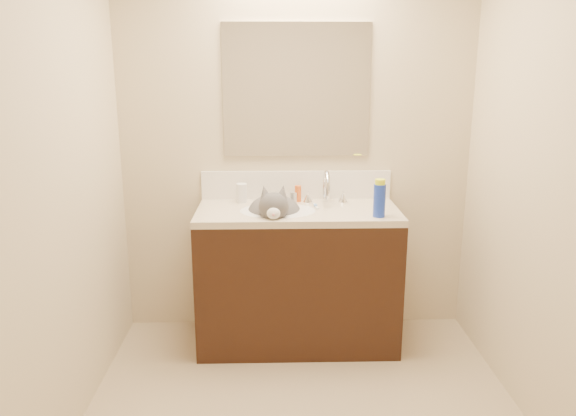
{
  "coord_description": "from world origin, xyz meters",
  "views": [
    {
      "loc": [
        -0.14,
        -2.25,
        1.71
      ],
      "look_at": [
        -0.06,
        0.92,
        0.88
      ],
      "focal_mm": 35.0,
      "sensor_mm": 36.0,
      "label": 1
    }
  ],
  "objects": [
    {
      "name": "spray_can",
      "position": [
        0.45,
        0.8,
        0.95
      ],
      "size": [
        0.09,
        0.09,
        0.19
      ],
      "primitive_type": "cylinder",
      "rotation": [
        0.0,
        0.0,
        -0.29
      ],
      "color": "#1B38BD",
      "rests_on": "counter_slab"
    },
    {
      "name": "amber_bottle",
      "position": [
        0.01,
        1.16,
        0.91
      ],
      "size": [
        0.05,
        0.05,
        0.1
      ],
      "primitive_type": "cylinder",
      "rotation": [
        0.0,
        0.0,
        -0.28
      ],
      "color": "#DE5A1A",
      "rests_on": "counter_slab"
    },
    {
      "name": "pill_bottle",
      "position": [
        -0.34,
        1.15,
        0.92
      ],
      "size": [
        0.08,
        0.08,
        0.12
      ],
      "primitive_type": "cylinder",
      "rotation": [
        0.0,
        0.0,
        0.19
      ],
      "color": "white",
      "rests_on": "counter_slab"
    },
    {
      "name": "toothbrush_head",
      "position": [
        0.11,
        1.02,
        0.87
      ],
      "size": [
        0.02,
        0.03,
        0.02
      ],
      "primitive_type": "cube",
      "rotation": [
        0.0,
        0.0,
        0.11
      ],
      "color": "#6D9CE9",
      "rests_on": "counter_slab"
    },
    {
      "name": "basin",
      "position": [
        -0.12,
        0.94,
        0.79
      ],
      "size": [
        0.45,
        0.36,
        0.14
      ],
      "primitive_type": "ellipsoid",
      "color": "white",
      "rests_on": "vanity_cabinet"
    },
    {
      "name": "mirror",
      "position": [
        0.0,
        1.24,
        1.54
      ],
      "size": [
        0.9,
        0.02,
        0.8
      ],
      "primitive_type": "cube",
      "color": "white",
      "rests_on": "room_shell"
    },
    {
      "name": "silver_jar",
      "position": [
        -0.02,
        1.16,
        0.89
      ],
      "size": [
        0.06,
        0.06,
        0.06
      ],
      "primitive_type": "cylinder",
      "rotation": [
        0.0,
        0.0,
        -0.15
      ],
      "color": "#B7B7BC",
      "rests_on": "counter_slab"
    },
    {
      "name": "faucet",
      "position": [
        0.18,
        1.11,
        0.95
      ],
      "size": [
        0.28,
        0.2,
        0.21
      ],
      "color": "silver",
      "rests_on": "counter_slab"
    },
    {
      "name": "counter_slab",
      "position": [
        0.0,
        0.97,
        0.84
      ],
      "size": [
        1.2,
        0.55,
        0.04
      ],
      "primitive_type": "cube",
      "color": "beige",
      "rests_on": "vanity_cabinet"
    },
    {
      "name": "vanity_cabinet",
      "position": [
        0.0,
        0.97,
        0.41
      ],
      "size": [
        1.2,
        0.55,
        0.82
      ],
      "primitive_type": "cube",
      "color": "black",
      "rests_on": "ground"
    },
    {
      "name": "toothbrush",
      "position": [
        0.11,
        1.02,
        0.86
      ],
      "size": [
        0.03,
        0.13,
        0.01
      ],
      "primitive_type": "cube",
      "rotation": [
        0.0,
        0.0,
        0.11
      ],
      "color": "white",
      "rests_on": "counter_slab"
    },
    {
      "name": "spray_cap",
      "position": [
        0.45,
        0.8,
        1.06
      ],
      "size": [
        0.07,
        0.07,
        0.04
      ],
      "primitive_type": "cylinder",
      "rotation": [
        0.0,
        0.0,
        -0.29
      ],
      "color": "#E3F319",
      "rests_on": "spray_can"
    },
    {
      "name": "pill_label",
      "position": [
        -0.34,
        1.15,
        0.91
      ],
      "size": [
        0.07,
        0.07,
        0.04
      ],
      "primitive_type": "cylinder",
      "rotation": [
        0.0,
        0.0,
        0.19
      ],
      "color": "red",
      "rests_on": "pill_bottle"
    },
    {
      "name": "cat",
      "position": [
        -0.14,
        0.95,
        0.84
      ],
      "size": [
        0.37,
        0.46,
        0.34
      ],
      "rotation": [
        0.0,
        0.0,
        -0.02
      ],
      "color": "#4A474A",
      "rests_on": "basin"
    },
    {
      "name": "backsplash",
      "position": [
        0.0,
        1.24,
        0.95
      ],
      "size": [
        1.2,
        0.02,
        0.18
      ],
      "primitive_type": "cube",
      "color": "white",
      "rests_on": "counter_slab"
    },
    {
      "name": "room_shell",
      "position": [
        0.0,
        0.0,
        1.49
      ],
      "size": [
        2.24,
        2.54,
        2.52
      ],
      "color": "#C9B695",
      "rests_on": "ground"
    }
  ]
}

